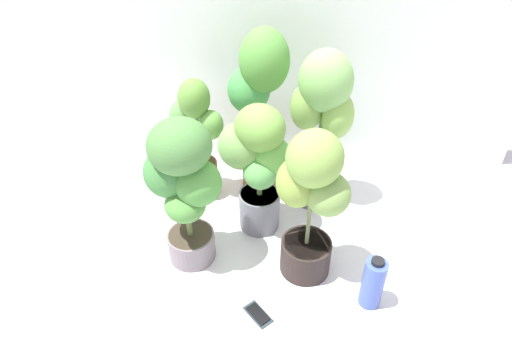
{
  "coord_description": "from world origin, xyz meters",
  "views": [
    {
      "loc": [
        0.18,
        -1.63,
        1.68
      ],
      "look_at": [
        0.02,
        0.21,
        0.33
      ],
      "focal_mm": 30.74,
      "sensor_mm": 36.0,
      "label": 1
    }
  ],
  "objects_px": {
    "potted_plant_center": "(256,160)",
    "cell_phone": "(258,314)",
    "potted_plant_back_right": "(321,122)",
    "potted_plant_back_center": "(260,99)",
    "nutrient_bottle": "(373,283)",
    "potted_plant_front_left": "(183,182)",
    "potted_plant_front_right": "(311,198)",
    "potted_plant_back_left": "(197,137)"
  },
  "relations": [
    {
      "from": "potted_plant_center",
      "to": "potted_plant_back_left",
      "type": "height_order",
      "value": "potted_plant_back_left"
    },
    {
      "from": "nutrient_bottle",
      "to": "cell_phone",
      "type": "bearing_deg",
      "value": -167.28
    },
    {
      "from": "potted_plant_center",
      "to": "cell_phone",
      "type": "height_order",
      "value": "potted_plant_center"
    },
    {
      "from": "potted_plant_back_center",
      "to": "potted_plant_center",
      "type": "bearing_deg",
      "value": -88.02
    },
    {
      "from": "potted_plant_center",
      "to": "potted_plant_front_left",
      "type": "height_order",
      "value": "potted_plant_front_left"
    },
    {
      "from": "potted_plant_back_left",
      "to": "nutrient_bottle",
      "type": "relative_size",
      "value": 2.64
    },
    {
      "from": "potted_plant_front_left",
      "to": "potted_plant_back_left",
      "type": "bearing_deg",
      "value": 94.88
    },
    {
      "from": "potted_plant_back_right",
      "to": "cell_phone",
      "type": "distance_m",
      "value": 1.03
    },
    {
      "from": "potted_plant_back_left",
      "to": "potted_plant_front_right",
      "type": "bearing_deg",
      "value": -41.96
    },
    {
      "from": "potted_plant_back_right",
      "to": "potted_plant_front_left",
      "type": "bearing_deg",
      "value": -139.97
    },
    {
      "from": "potted_plant_back_center",
      "to": "nutrient_bottle",
      "type": "relative_size",
      "value": 3.5
    },
    {
      "from": "potted_plant_front_right",
      "to": "cell_phone",
      "type": "bearing_deg",
      "value": -125.28
    },
    {
      "from": "potted_plant_front_left",
      "to": "cell_phone",
      "type": "relative_size",
      "value": 5.17
    },
    {
      "from": "potted_plant_center",
      "to": "potted_plant_front_right",
      "type": "relative_size",
      "value": 0.93
    },
    {
      "from": "potted_plant_back_left",
      "to": "cell_phone",
      "type": "distance_m",
      "value": 1.02
    },
    {
      "from": "potted_plant_back_left",
      "to": "potted_plant_back_center",
      "type": "bearing_deg",
      "value": 19.12
    },
    {
      "from": "potted_plant_front_right",
      "to": "potted_plant_back_left",
      "type": "distance_m",
      "value": 0.83
    },
    {
      "from": "potted_plant_back_center",
      "to": "nutrient_bottle",
      "type": "xyz_separation_m",
      "value": [
        0.57,
        -0.85,
        -0.44
      ]
    },
    {
      "from": "potted_plant_front_right",
      "to": "potted_plant_back_left",
      "type": "relative_size",
      "value": 1.07
    },
    {
      "from": "potted_plant_front_right",
      "to": "potted_plant_front_left",
      "type": "bearing_deg",
      "value": 176.85
    },
    {
      "from": "potted_plant_back_center",
      "to": "cell_phone",
      "type": "bearing_deg",
      "value": -85.86
    },
    {
      "from": "potted_plant_back_center",
      "to": "potted_plant_front_left",
      "type": "relative_size",
      "value": 1.23
    },
    {
      "from": "potted_plant_center",
      "to": "potted_plant_back_left",
      "type": "xyz_separation_m",
      "value": [
        -0.35,
        0.26,
        -0.05
      ]
    },
    {
      "from": "potted_plant_front_right",
      "to": "potted_plant_front_left",
      "type": "xyz_separation_m",
      "value": [
        -0.57,
        0.03,
        0.03
      ]
    },
    {
      "from": "potted_plant_center",
      "to": "potted_plant_front_right",
      "type": "xyz_separation_m",
      "value": [
        0.26,
        -0.29,
        0.02
      ]
    },
    {
      "from": "potted_plant_center",
      "to": "potted_plant_back_left",
      "type": "bearing_deg",
      "value": 143.6
    },
    {
      "from": "potted_plant_back_center",
      "to": "potted_plant_back_right",
      "type": "distance_m",
      "value": 0.36
    },
    {
      "from": "potted_plant_back_left",
      "to": "potted_plant_back_right",
      "type": "relative_size",
      "value": 0.8
    },
    {
      "from": "potted_plant_front_left",
      "to": "potted_plant_back_right",
      "type": "bearing_deg",
      "value": 40.03
    },
    {
      "from": "potted_plant_back_center",
      "to": "nutrient_bottle",
      "type": "bearing_deg",
      "value": -56.14
    },
    {
      "from": "potted_plant_front_right",
      "to": "cell_phone",
      "type": "height_order",
      "value": "potted_plant_front_right"
    },
    {
      "from": "potted_plant_front_right",
      "to": "potted_plant_back_left",
      "type": "xyz_separation_m",
      "value": [
        -0.62,
        0.56,
        -0.06
      ]
    },
    {
      "from": "potted_plant_center",
      "to": "potted_plant_back_right",
      "type": "distance_m",
      "value": 0.43
    },
    {
      "from": "potted_plant_front_right",
      "to": "cell_phone",
      "type": "relative_size",
      "value": 5.15
    },
    {
      "from": "potted_plant_back_right",
      "to": "nutrient_bottle",
      "type": "xyz_separation_m",
      "value": [
        0.23,
        -0.74,
        -0.38
      ]
    },
    {
      "from": "potted_plant_center",
      "to": "cell_phone",
      "type": "bearing_deg",
      "value": -84.47
    },
    {
      "from": "potted_plant_back_left",
      "to": "nutrient_bottle",
      "type": "xyz_separation_m",
      "value": [
        0.91,
        -0.74,
        -0.26
      ]
    },
    {
      "from": "potted_plant_front_right",
      "to": "nutrient_bottle",
      "type": "distance_m",
      "value": 0.47
    },
    {
      "from": "potted_plant_center",
      "to": "cell_phone",
      "type": "xyz_separation_m",
      "value": [
        0.06,
        -0.59,
        -0.43
      ]
    },
    {
      "from": "potted_plant_back_left",
      "to": "potted_plant_back_right",
      "type": "xyz_separation_m",
      "value": [
        0.68,
        0.01,
        0.13
      ]
    },
    {
      "from": "potted_plant_back_center",
      "to": "cell_phone",
      "type": "distance_m",
      "value": 1.13
    },
    {
      "from": "potted_plant_back_right",
      "to": "cell_phone",
      "type": "xyz_separation_m",
      "value": [
        -0.27,
        -0.86,
        -0.51
      ]
    }
  ]
}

